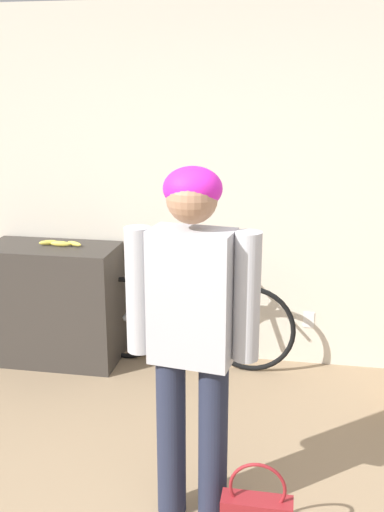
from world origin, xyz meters
The scene contains 5 objects.
wall_back centered at (0.00, 2.73, 1.30)m, with size 8.00×0.07×2.60m.
side_shelf centered at (-1.35, 2.43, 0.45)m, with size 0.97×0.48×0.90m.
person centered at (-0.02, 0.91, 1.02)m, with size 0.61×0.26×1.71m.
bicycle centered at (-0.35, 2.51, 0.36)m, with size 1.62×0.46×0.73m.
banana centered at (-1.28, 2.46, 0.92)m, with size 0.34×0.09×0.04m.
Camera 1 is at (0.42, -1.55, 2.04)m, focal length 42.00 mm.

